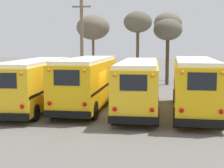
# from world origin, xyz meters

# --- Properties ---
(ground_plane) EXTENTS (160.00, 160.00, 0.00)m
(ground_plane) POSITION_xyz_m (0.00, 0.00, 0.00)
(ground_plane) COLOR #66635E
(school_bus_0) EXTENTS (3.07, 10.72, 3.09)m
(school_bus_0) POSITION_xyz_m (-5.00, 0.78, 1.68)
(school_bus_0) COLOR yellow
(school_bus_0) RESTS_ON ground
(school_bus_1) EXTENTS (2.63, 9.76, 3.22)m
(school_bus_1) POSITION_xyz_m (-1.67, 1.10, 1.75)
(school_bus_1) COLOR yellow
(school_bus_1) RESTS_ON ground
(school_bus_2) EXTENTS (2.56, 10.56, 3.09)m
(school_bus_2) POSITION_xyz_m (1.67, 0.68, 1.68)
(school_bus_2) COLOR yellow
(school_bus_2) RESTS_ON ground
(school_bus_3) EXTENTS (2.73, 9.87, 3.25)m
(school_bus_3) POSITION_xyz_m (5.00, 0.16, 1.76)
(school_bus_3) COLOR yellow
(school_bus_3) RESTS_ON ground
(utility_pole) EXTENTS (1.80, 0.32, 8.62)m
(utility_pole) POSITION_xyz_m (-4.39, 11.55, 4.44)
(utility_pole) COLOR #75604C
(utility_pole) RESTS_ON ground
(bare_tree_0) EXTENTS (3.12, 3.12, 7.64)m
(bare_tree_0) POSITION_xyz_m (3.78, 19.01, 6.39)
(bare_tree_0) COLOR brown
(bare_tree_0) RESTS_ON ground
(bare_tree_1) EXTENTS (3.37, 3.37, 7.07)m
(bare_tree_1) POSITION_xyz_m (-3.82, 14.23, 5.77)
(bare_tree_1) COLOR brown
(bare_tree_1) RESTS_ON ground
(bare_tree_2) EXTENTS (2.70, 2.70, 7.21)m
(bare_tree_2) POSITION_xyz_m (0.82, 12.70, 6.09)
(bare_tree_2) COLOR brown
(bare_tree_2) RESTS_ON ground
(bare_tree_3) EXTENTS (2.88, 2.88, 6.64)m
(bare_tree_3) POSITION_xyz_m (3.71, 14.72, 5.45)
(bare_tree_3) COLOR #473323
(bare_tree_3) RESTS_ON ground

